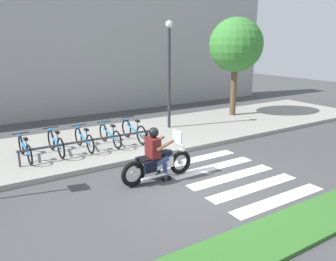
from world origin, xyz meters
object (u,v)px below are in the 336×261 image
object	(u,v)px
bicycle_4	(134,131)
bicycle_3	(110,135)
rider	(156,150)
bicycle_0	(25,149)
street_lamp	(169,66)
bicycle_1	(56,143)
motorcycle	(158,163)
bike_rack	(90,141)
tree_near_rack	(236,45)
bicycle_2	(84,139)

from	to	relation	value
bicycle_4	bicycle_3	bearing A→B (deg)	179.94
rider	bicycle_0	distance (m)	4.11
bicycle_0	street_lamp	xyz separation A→B (m)	(5.62, 0.93, 2.12)
bicycle_0	bicycle_1	xyz separation A→B (m)	(0.89, -0.00, 0.02)
motorcycle	bike_rack	xyz separation A→B (m)	(-0.98, 2.53, 0.10)
bicycle_3	street_lamp	distance (m)	3.75
rider	bike_rack	xyz separation A→B (m)	(-0.91, 2.52, -0.27)
bicycle_4	bike_rack	size ratio (longest dim) A/B	0.42
bicycle_1	bicycle_3	distance (m)	1.79
motorcycle	rider	bearing A→B (deg)	179.27
bicycle_4	rider	bearing A→B (deg)	-105.94
motorcycle	bicycle_0	xyz separation A→B (m)	(-2.77, 3.08, 0.02)
bicycle_4	tree_near_rack	xyz separation A→B (m)	(5.88, 1.34, 2.85)
bicycle_1	bicycle_4	size ratio (longest dim) A/B	0.96
bike_rack	tree_near_rack	size ratio (longest dim) A/B	0.90
bicycle_2	bicycle_3	world-z (taller)	bicycle_3
bicycle_2	bicycle_3	bearing A→B (deg)	0.00
rider	street_lamp	xyz separation A→B (m)	(2.93, 4.01, 1.77)
motorcycle	tree_near_rack	distance (m)	8.51
rider	bicycle_2	size ratio (longest dim) A/B	0.89
bicycle_1	bicycle_2	size ratio (longest dim) A/B	1.02
bicycle_1	street_lamp	xyz separation A→B (m)	(4.73, 0.94, 2.10)
bicycle_1	bike_rack	bearing A→B (deg)	-31.81
motorcycle	street_lamp	distance (m)	5.37
bicycle_0	bike_rack	bearing A→B (deg)	-17.28
bicycle_3	street_lamp	size ratio (longest dim) A/B	0.39
motorcycle	street_lamp	xyz separation A→B (m)	(2.86, 4.01, 2.14)
bicycle_0	bicycle_1	bearing A→B (deg)	-0.10
rider	bike_rack	bearing A→B (deg)	109.73
rider	bicycle_4	distance (m)	3.22
motorcycle	bicycle_4	xyz separation A→B (m)	(0.80, 3.08, 0.04)
bike_rack	street_lamp	xyz separation A→B (m)	(3.84, 1.49, 2.04)
bicycle_1	bicycle_4	bearing A→B (deg)	0.00
bicycle_2	bicycle_3	distance (m)	0.89
bicycle_1	bicycle_2	bearing A→B (deg)	0.06
bicycle_1	bicycle_2	world-z (taller)	bicycle_1
bicycle_3	tree_near_rack	world-z (taller)	tree_near_rack
bike_rack	street_lamp	world-z (taller)	street_lamp
rider	street_lamp	size ratio (longest dim) A/B	0.34
bicycle_2	bicycle_4	bearing A→B (deg)	-0.03
motorcycle	street_lamp	world-z (taller)	street_lamp
rider	bicycle_1	size ratio (longest dim) A/B	0.87
bicycle_4	tree_near_rack	bearing A→B (deg)	12.80
tree_near_rack	rider	bearing A→B (deg)	-146.85
bicycle_1	street_lamp	bearing A→B (deg)	11.18
bicycle_0	tree_near_rack	world-z (taller)	tree_near_rack
motorcycle	bicycle_2	size ratio (longest dim) A/B	1.30
motorcycle	bike_rack	world-z (taller)	motorcycle
bicycle_0	bicycle_2	xyz separation A→B (m)	(1.79, -0.00, 0.01)
bicycle_1	bike_rack	size ratio (longest dim) A/B	0.40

